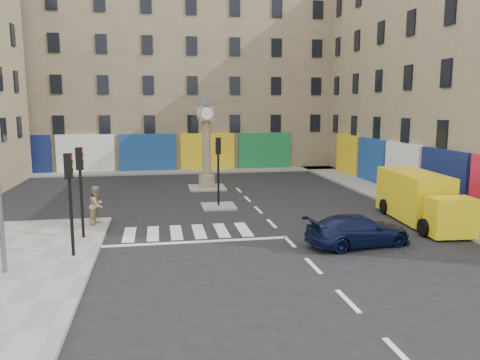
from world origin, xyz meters
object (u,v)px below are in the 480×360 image
object	(u,v)px
traffic_light_left_near	(70,188)
navy_sedan	(358,230)
yellow_van	(420,198)
traffic_light_left_far	(80,178)
pedestrian_tan	(97,205)
clock_pillar	(206,136)
traffic_light_island	(218,160)

from	to	relation	value
traffic_light_left_near	navy_sedan	world-z (taller)	traffic_light_left_near
navy_sedan	yellow_van	distance (m)	5.45
traffic_light_left_far	navy_sedan	bearing A→B (deg)	-13.40
yellow_van	pedestrian_tan	distance (m)	15.09
navy_sedan	pedestrian_tan	world-z (taller)	pedestrian_tan
clock_pillar	traffic_light_island	bearing A→B (deg)	-90.00
traffic_light_island	yellow_van	size ratio (longest dim) A/B	0.57
traffic_light_left_near	clock_pillar	distance (m)	15.19
navy_sedan	pedestrian_tan	xyz separation A→B (m)	(-10.53, 4.79, 0.41)
traffic_light_left_near	traffic_light_island	bearing A→B (deg)	51.07
traffic_light_left_far	traffic_light_left_near	bearing A→B (deg)	-90.00
traffic_light_island	clock_pillar	xyz separation A→B (m)	(0.00, 6.00, 0.96)
traffic_light_left_near	traffic_light_left_far	distance (m)	2.40
traffic_light_left_near	yellow_van	size ratio (longest dim) A/B	0.57
traffic_light_island	yellow_van	bearing A→B (deg)	-28.55
traffic_light_left_near	traffic_light_left_far	world-z (taller)	same
traffic_light_island	yellow_van	distance (m)	10.34
traffic_light_left_near	clock_pillar	size ratio (longest dim) A/B	0.61
traffic_light_island	navy_sedan	distance (m)	9.38
traffic_light_left_near	traffic_light_island	xyz separation A→B (m)	(6.30, 7.80, -0.03)
navy_sedan	pedestrian_tan	size ratio (longest dim) A/B	2.43
traffic_light_left_far	traffic_light_island	distance (m)	8.30
traffic_light_left_far	traffic_light_island	bearing A→B (deg)	40.60
traffic_light_left_near	pedestrian_tan	distance (m)	4.88
traffic_light_left_near	yellow_van	bearing A→B (deg)	10.76
pedestrian_tan	clock_pillar	bearing A→B (deg)	-13.35
clock_pillar	navy_sedan	world-z (taller)	clock_pillar
traffic_light_left_near	pedestrian_tan	size ratio (longest dim) A/B	2.11
pedestrian_tan	yellow_van	bearing A→B (deg)	-76.68
traffic_light_island	navy_sedan	xyz separation A→B (m)	(4.53, -7.98, -1.97)
clock_pillar	navy_sedan	distance (m)	14.98
traffic_light_left_far	navy_sedan	size ratio (longest dim) A/B	0.87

